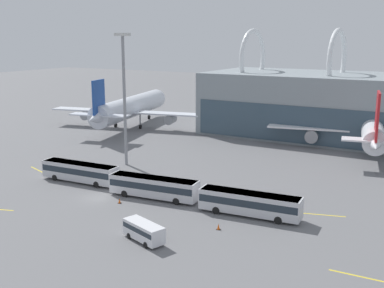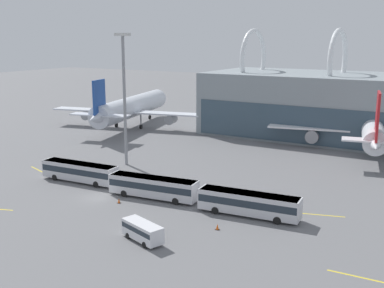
{
  "view_description": "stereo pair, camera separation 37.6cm",
  "coord_description": "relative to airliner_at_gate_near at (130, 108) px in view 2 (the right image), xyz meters",
  "views": [
    {
      "loc": [
        44.78,
        -50.04,
        22.72
      ],
      "look_at": [
        2.8,
        22.17,
        4.0
      ],
      "focal_mm": 45.0,
      "sensor_mm": 36.0,
      "label": 1
    },
    {
      "loc": [
        45.1,
        -49.85,
        22.72
      ],
      "look_at": [
        2.8,
        22.17,
        4.0
      ],
      "focal_mm": 45.0,
      "sensor_mm": 36.0,
      "label": 2
    }
  ],
  "objects": [
    {
      "name": "ground_plane",
      "position": [
        29.7,
        -46.3,
        -5.09
      ],
      "size": [
        440.0,
        440.0,
        0.0
      ],
      "primitive_type": "plane",
      "color": "slate"
    },
    {
      "name": "airliner_at_gate_near",
      "position": [
        0.0,
        0.0,
        0.0
      ],
      "size": [
        40.8,
        41.77,
        13.45
      ],
      "rotation": [
        0.0,
        0.0,
        1.8
      ],
      "color": "silver",
      "rests_on": "ground_plane"
    },
    {
      "name": "airliner_at_gate_far",
      "position": [
        58.04,
        4.12,
        -0.36
      ],
      "size": [
        41.49,
        41.19,
        13.61
      ],
      "rotation": [
        0.0,
        0.0,
        1.78
      ],
      "color": "white",
      "rests_on": "ground_plane"
    },
    {
      "name": "shuttle_bus_0",
      "position": [
        22.05,
        -41.67,
        -3.26
      ],
      "size": [
        13.49,
        3.53,
        3.09
      ],
      "rotation": [
        0.0,
        0.0,
        0.06
      ],
      "color": "silver",
      "rests_on": "ground_plane"
    },
    {
      "name": "shuttle_bus_1",
      "position": [
        36.7,
        -42.25,
        -3.26
      ],
      "size": [
        13.57,
        4.19,
        3.09
      ],
      "rotation": [
        0.0,
        0.0,
        0.11
      ],
      "color": "silver",
      "rests_on": "ground_plane"
    },
    {
      "name": "shuttle_bus_2",
      "position": [
        51.35,
        -41.77,
        -3.26
      ],
      "size": [
        13.54,
        3.9,
        3.09
      ],
      "rotation": [
        0.0,
        0.0,
        0.09
      ],
      "color": "silver",
      "rests_on": "ground_plane"
    },
    {
      "name": "service_van_foreground",
      "position": [
        44.18,
        -55.09,
        -3.79
      ],
      "size": [
        5.96,
        3.63,
        2.18
      ],
      "rotation": [
        0.0,
        0.0,
        2.82
      ],
      "color": "silver",
      "rests_on": "ground_plane"
    },
    {
      "name": "floodlight_mast",
      "position": [
        21.82,
        -29.46,
        9.22
      ],
      "size": [
        2.04,
        2.04,
        23.31
      ],
      "color": "gray",
      "rests_on": "ground_plane"
    },
    {
      "name": "lane_stripe_1",
      "position": [
        67.86,
        -51.29,
        -5.08
      ],
      "size": [
        7.39,
        0.51,
        0.01
      ],
      "primitive_type": "cube",
      "rotation": [
        0.0,
        0.0,
        0.03
      ],
      "color": "yellow",
      "rests_on": "ground_plane"
    },
    {
      "name": "lane_stripe_2",
      "position": [
        11.36,
        -40.36,
        -5.08
      ],
      "size": [
        6.71,
        2.55,
        0.01
      ],
      "primitive_type": "cube",
      "rotation": [
        0.0,
        0.0,
        -0.34
      ],
      "color": "yellow",
      "rests_on": "ground_plane"
    },
    {
      "name": "lane_stripe_4",
      "position": [
        57.91,
        -37.15,
        -5.08
      ],
      "size": [
        8.88,
        2.77,
        0.01
      ],
      "primitive_type": "cube",
      "rotation": [
        0.0,
        0.0,
        0.28
      ],
      "color": "yellow",
      "rests_on": "ground_plane"
    },
    {
      "name": "traffic_cone_0",
      "position": [
        33.77,
        -46.44,
        -4.75
      ],
      "size": [
        0.47,
        0.47,
        0.7
      ],
      "color": "black",
      "rests_on": "ground_plane"
    },
    {
      "name": "traffic_cone_1",
      "position": [
        49.98,
        -47.86,
        -4.73
      ],
      "size": [
        0.48,
        0.48,
        0.73
      ],
      "color": "black",
      "rests_on": "ground_plane"
    }
  ]
}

